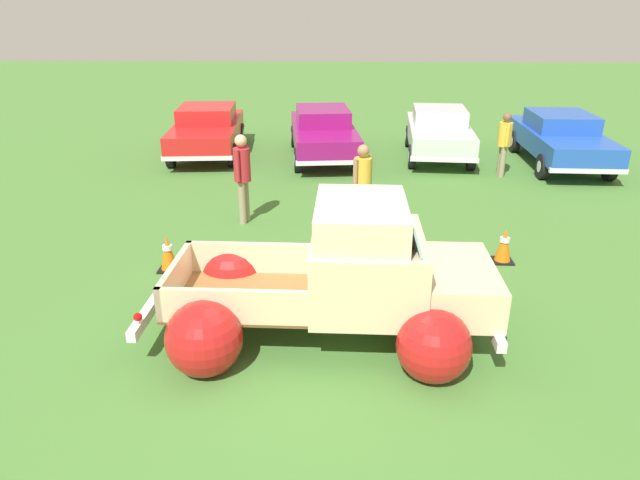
{
  "coord_description": "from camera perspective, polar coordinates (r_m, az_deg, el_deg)",
  "views": [
    {
      "loc": [
        0.27,
        -6.76,
        4.23
      ],
      "look_at": [
        0.0,
        0.77,
        1.07
      ],
      "focal_mm": 31.67,
      "sensor_mm": 36.0,
      "label": 1
    }
  ],
  "objects": [
    {
      "name": "spectator_2",
      "position": [
        11.14,
        4.3,
        5.84
      ],
      "size": [
        0.48,
        0.48,
        1.75
      ],
      "rotation": [
        0.0,
        0.0,
        5.55
      ],
      "color": "#4C4742",
      "rests_on": "ground"
    },
    {
      "name": "spectator_1",
      "position": [
        11.63,
        -7.84,
        6.74
      ],
      "size": [
        0.41,
        0.54,
        1.85
      ],
      "rotation": [
        0.0,
        0.0,
        2.89
      ],
      "color": "gray",
      "rests_on": "ground"
    },
    {
      "name": "show_car_3",
      "position": [
        17.42,
        23.1,
        9.54
      ],
      "size": [
        2.02,
        4.64,
        1.43
      ],
      "rotation": [
        0.0,
        0.0,
        -1.6
      ],
      "color": "black",
      "rests_on": "ground"
    },
    {
      "name": "vintage_pickup_truck",
      "position": [
        7.59,
        2.73,
        -4.5
      ],
      "size": [
        4.65,
        2.82,
        1.96
      ],
      "rotation": [
        0.0,
        0.0,
        -0.02
      ],
      "color": "black",
      "rests_on": "ground"
    },
    {
      "name": "show_car_0",
      "position": [
        17.54,
        -11.32,
        10.98
      ],
      "size": [
        2.25,
        4.61,
        1.43
      ],
      "rotation": [
        0.0,
        0.0,
        -1.49
      ],
      "color": "black",
      "rests_on": "ground"
    },
    {
      "name": "lane_cone_1",
      "position": [
        9.94,
        -15.1,
        -1.3
      ],
      "size": [
        0.36,
        0.36,
        0.63
      ],
      "color": "black",
      "rests_on": "ground"
    },
    {
      "name": "show_car_1",
      "position": [
        16.86,
        0.31,
        10.94
      ],
      "size": [
        2.29,
        4.81,
        1.43
      ],
      "rotation": [
        0.0,
        0.0,
        -1.46
      ],
      "color": "black",
      "rests_on": "ground"
    },
    {
      "name": "spectator_0",
      "position": [
        15.61,
        18.12,
        9.52
      ],
      "size": [
        0.34,
        0.53,
        1.67
      ],
      "rotation": [
        0.0,
        0.0,
        3.14
      ],
      "color": "gray",
      "rests_on": "ground"
    },
    {
      "name": "show_car_2",
      "position": [
        17.25,
        11.9,
        10.72
      ],
      "size": [
        2.07,
        4.25,
        1.43
      ],
      "rotation": [
        0.0,
        0.0,
        -1.64
      ],
      "color": "black",
      "rests_on": "ground"
    },
    {
      "name": "ground_plane",
      "position": [
        7.97,
        -0.2,
        -9.29
      ],
      "size": [
        80.0,
        80.0,
        0.0
      ],
      "primitive_type": "plane",
      "color": "#477A33"
    },
    {
      "name": "lane_cone_0",
      "position": [
        10.43,
        18.1,
        -0.52
      ],
      "size": [
        0.36,
        0.36,
        0.63
      ],
      "color": "black",
      "rests_on": "ground"
    }
  ]
}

